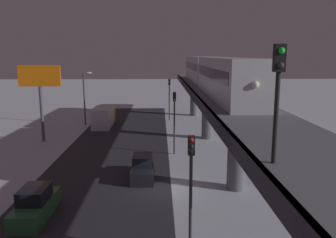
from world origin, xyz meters
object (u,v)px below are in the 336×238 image
(rail_signal, at_px, (278,83))
(box_truck, at_px, (104,117))
(sedan_green, at_px, (35,205))
(commercial_billboard, at_px, (40,83))
(traffic_light_near, at_px, (191,181))
(subway_train, at_px, (211,72))
(sedan_black, at_px, (143,169))
(traffic_light_far, at_px, (169,93))
(traffic_light_mid, at_px, (174,114))

(rail_signal, bearing_deg, box_truck, -72.31)
(sedan_green, xyz_separation_m, commercial_billboard, (5.93, -19.51, 6.03))
(box_truck, height_order, traffic_light_near, traffic_light_near)
(subway_train, xyz_separation_m, sedan_green, (13.61, 18.55, -7.42))
(rail_signal, bearing_deg, subway_train, -93.87)
(box_truck, distance_m, commercial_billboard, 11.78)
(sedan_black, bearing_deg, traffic_light_far, 83.58)
(sedan_green, relative_size, traffic_light_far, 0.74)
(sedan_black, relative_size, traffic_light_near, 0.68)
(rail_signal, bearing_deg, traffic_light_near, -59.97)
(rail_signal, bearing_deg, commercial_billboard, -58.40)
(box_truck, bearing_deg, sedan_green, 90.41)
(rail_signal, relative_size, traffic_light_far, 0.62)
(subway_train, height_order, traffic_light_near, subway_train)
(rail_signal, height_order, traffic_light_mid, rail_signal)
(sedan_black, distance_m, traffic_light_far, 26.15)
(subway_train, relative_size, commercial_billboard, 4.14)
(traffic_light_mid, distance_m, commercial_billboard, 16.46)
(commercial_billboard, bearing_deg, sedan_green, 106.91)
(traffic_light_mid, relative_size, commercial_billboard, 0.72)
(sedan_black, height_order, commercial_billboard, commercial_billboard)
(sedan_black, relative_size, commercial_billboard, 0.49)
(traffic_light_near, distance_m, commercial_billboard, 28.97)
(subway_train, relative_size, traffic_light_near, 5.76)
(box_truck, bearing_deg, rail_signal, 107.69)
(subway_train, bearing_deg, box_truck, -34.97)
(rail_signal, height_order, traffic_light_near, rail_signal)
(traffic_light_mid, bearing_deg, box_truck, -56.55)
(subway_train, bearing_deg, traffic_light_mid, 47.61)
(traffic_light_mid, bearing_deg, traffic_light_near, 90.00)
(traffic_light_mid, xyz_separation_m, commercial_billboard, (15.23, -5.67, 2.63))
(rail_signal, xyz_separation_m, sedan_green, (11.73, -9.20, -8.36))
(box_truck, xyz_separation_m, traffic_light_mid, (-9.50, 14.38, 2.85))
(sedan_green, bearing_deg, sedan_black, -132.86)
(rail_signal, distance_m, traffic_light_near, 6.95)
(traffic_light_mid, bearing_deg, commercial_billboard, -20.44)
(traffic_light_mid, bearing_deg, rail_signal, 96.03)
(sedan_green, xyz_separation_m, box_truck, (0.20, -28.21, 0.55))
(subway_train, height_order, sedan_black, subway_train)
(traffic_light_far, bearing_deg, sedan_black, 83.58)
(subway_train, bearing_deg, sedan_black, 58.26)
(traffic_light_mid, bearing_deg, subway_train, -132.39)
(sedan_black, distance_m, box_truck, 22.32)
(traffic_light_far, bearing_deg, commercial_billboard, 40.82)
(subway_train, bearing_deg, traffic_light_far, -73.01)
(traffic_light_near, bearing_deg, subway_train, -100.37)
(subway_train, bearing_deg, traffic_light_near, 79.63)
(commercial_billboard, bearing_deg, traffic_light_mid, 159.56)
(sedan_black, distance_m, traffic_light_near, 12.71)
(sedan_black, relative_size, traffic_light_far, 0.68)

